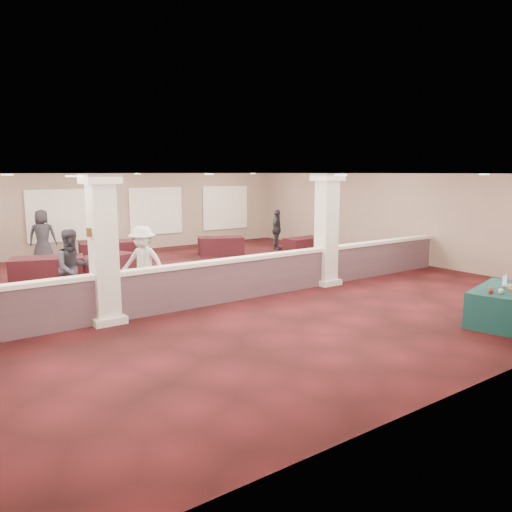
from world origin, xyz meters
TOP-DOWN VIEW (x-y plane):
  - ground at (0.00, 0.00)m, footprint 16.00×16.00m
  - wall_back at (0.00, 8.00)m, footprint 16.00×0.04m
  - wall_front at (0.00, -8.00)m, footprint 16.00×0.04m
  - wall_right at (8.00, 0.00)m, footprint 0.04×16.00m
  - ceiling at (0.00, 0.00)m, footprint 16.00×16.00m
  - partition_wall at (0.00, -1.50)m, footprint 15.60×0.28m
  - column_left at (-3.50, -1.50)m, footprint 0.72×0.72m
  - column_right at (3.00, -1.50)m, footprint 0.72×0.72m
  - sconce_left at (-3.78, -1.50)m, footprint 0.12×0.12m
  - sconce_right at (-3.22, -1.50)m, footprint 0.12×0.12m
  - near_table at (3.50, -6.50)m, footprint 2.17×1.45m
  - far_table_front_center at (-2.00, 3.00)m, footprint 2.02×1.51m
  - far_table_front_right at (6.07, 3.00)m, footprint 1.70×0.94m
  - far_table_back_left at (-3.61, 3.20)m, footprint 2.19×1.53m
  - far_table_back_center at (-1.00, 5.44)m, footprint 2.13×1.35m
  - far_table_back_right at (3.33, 4.86)m, footprint 1.94×1.45m
  - attendee_a at (-3.70, 0.20)m, footprint 0.97×0.61m
  - attendee_b at (-2.00, 0.00)m, footprint 1.20×1.29m
  - attendee_c at (5.86, 4.49)m, footprint 1.10×0.99m
  - attendee_d at (-2.86, 7.00)m, footprint 1.07×0.83m
  - laptop_base at (3.82, -6.48)m, footprint 0.39×0.32m
  - laptop_screen at (3.79, -6.36)m, footprint 0.34×0.10m
  - screen_glow at (3.79, -6.37)m, footprint 0.31×0.08m
  - yarn_cream at (2.97, -6.74)m, footprint 0.12×0.12m
  - yarn_red at (2.77, -6.63)m, footprint 0.10×0.10m
  - yarn_grey at (3.01, -6.49)m, footprint 0.11×0.11m

SIDE VIEW (x-z plane):
  - ground at x=0.00m, z-range 0.00..0.00m
  - far_table_front_right at x=6.07m, z-range 0.00..0.67m
  - far_table_back_right at x=3.33m, z-range 0.00..0.71m
  - far_table_front_center at x=-2.00m, z-range 0.00..0.74m
  - near_table at x=3.50m, z-range 0.00..0.77m
  - far_table_back_center at x=-1.00m, z-range 0.00..0.80m
  - far_table_back_left at x=-3.61m, z-range 0.00..0.81m
  - partition_wall at x=0.00m, z-range 0.02..1.12m
  - laptop_base at x=3.82m, z-range 0.77..0.78m
  - yarn_red at x=2.77m, z-range 0.77..0.87m
  - yarn_grey at x=3.01m, z-range 0.77..0.87m
  - yarn_cream at x=2.97m, z-range 0.77..0.88m
  - attendee_c at x=5.86m, z-range 0.00..1.72m
  - screen_glow at x=3.79m, z-range 0.78..0.98m
  - laptop_screen at x=3.79m, z-range 0.78..1.01m
  - attendee_b at x=-2.00m, z-range 0.00..1.89m
  - attendee_a at x=-3.70m, z-range 0.00..1.90m
  - attendee_d at x=-2.86m, z-range 0.00..1.92m
  - wall_back at x=0.00m, z-range 0.00..3.20m
  - wall_front at x=0.00m, z-range 0.00..3.20m
  - wall_right at x=8.00m, z-range 0.00..3.20m
  - column_left at x=-3.50m, z-range 0.04..3.24m
  - column_right at x=3.00m, z-range 0.04..3.24m
  - sconce_left at x=-3.78m, z-range 1.91..2.09m
  - sconce_right at x=-3.22m, z-range 1.91..2.09m
  - ceiling at x=0.00m, z-range 3.19..3.21m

